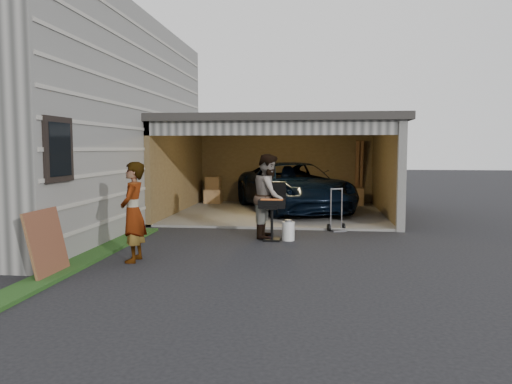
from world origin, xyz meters
TOP-DOWN VIEW (x-y plane):
  - ground at (0.00, 0.00)m, footprint 80.00×80.00m
  - house at (-6.00, 4.00)m, footprint 7.00×11.00m
  - groundcover_strip at (-2.25, -1.00)m, footprint 0.50×8.00m
  - garage at (0.76, 6.79)m, footprint 6.80×6.30m
  - minivan at (1.14, 6.90)m, footprint 4.37×6.00m
  - woman at (-1.37, -0.31)m, footprint 0.47×0.68m
  - man at (0.80, 2.40)m, footprint 0.75×0.95m
  - bbq_grill at (0.90, 2.03)m, footprint 0.58×0.51m
  - propane_tank at (1.26, 2.06)m, footprint 0.36×0.36m
  - plywood_panel at (-2.34, -1.50)m, footprint 0.27×0.96m
  - hand_truck at (2.37, 3.47)m, footprint 0.48×0.44m

SIDE VIEW (x-z plane):
  - ground at x=0.00m, z-range 0.00..0.00m
  - groundcover_strip at x=-2.25m, z-range 0.00..0.06m
  - hand_truck at x=2.37m, z-range -0.32..0.73m
  - propane_tank at x=1.26m, z-range 0.00..0.41m
  - plywood_panel at x=-2.34m, z-range 0.00..1.06m
  - minivan at x=1.14m, z-range 0.00..1.52m
  - bbq_grill at x=0.90m, z-range 0.12..1.40m
  - woman at x=-1.37m, z-range 0.00..1.78m
  - man at x=0.80m, z-range 0.00..1.89m
  - garage at x=0.76m, z-range 0.42..3.32m
  - house at x=-6.00m, z-range 0.00..5.50m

